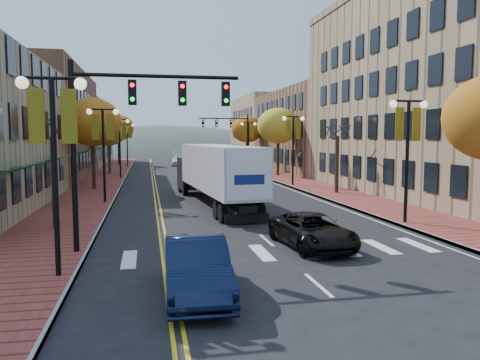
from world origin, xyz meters
TOP-DOWN VIEW (x-y plane):
  - ground at (0.00, 0.00)m, footprint 200.00×200.00m
  - sidewalk_left at (-9.00, 32.50)m, footprint 4.00×85.00m
  - sidewalk_right at (9.00, 32.50)m, footprint 4.00×85.00m
  - building_left_mid at (-17.00, 36.00)m, footprint 12.00×24.00m
  - building_left_far at (-17.00, 61.00)m, footprint 12.00×26.00m
  - building_right_near at (18.50, 16.00)m, footprint 15.00×28.00m
  - building_right_mid at (18.50, 42.00)m, footprint 15.00×24.00m
  - building_right_far at (18.50, 64.00)m, footprint 15.00×20.00m
  - tree_left_a at (-9.00, 8.00)m, footprint 0.28×0.28m
  - tree_left_b at (-9.00, 24.00)m, footprint 4.48×4.48m
  - tree_left_c at (-9.00, 40.00)m, footprint 4.16×4.16m
  - tree_left_d at (-9.00, 58.00)m, footprint 4.61×4.61m
  - tree_right_b at (9.00, 18.00)m, footprint 0.28×0.28m
  - tree_right_c at (9.00, 34.00)m, footprint 4.48×4.48m
  - tree_right_d at (9.00, 50.00)m, footprint 4.35×4.35m
  - lamp_left_a at (-7.50, 0.00)m, footprint 1.96×0.36m
  - lamp_left_b at (-7.50, 16.00)m, footprint 1.96×0.36m
  - lamp_left_c at (-7.50, 34.00)m, footprint 1.96×0.36m
  - lamp_left_d at (-7.50, 52.00)m, footprint 1.96×0.36m
  - lamp_right_a at (7.50, 6.00)m, footprint 1.96×0.36m
  - lamp_right_b at (7.50, 24.00)m, footprint 1.96×0.36m
  - lamp_right_c at (7.50, 42.00)m, footprint 1.96×0.36m
  - traffic_mast_near at (-5.48, 3.00)m, footprint 6.10×0.35m
  - traffic_mast_far at (5.48, 42.00)m, footprint 6.10×0.34m
  - semi_truck at (-0.70, 14.45)m, footprint 3.71×15.24m
  - navy_sedan at (-3.56, -2.17)m, footprint 1.77×4.77m
  - black_suv at (1.44, 2.47)m, footprint 2.59×4.91m
  - car_far_white at (-0.50, 55.08)m, footprint 1.99×4.15m
  - car_far_silver at (0.50, 64.60)m, footprint 2.39×5.16m
  - car_far_oncoming at (0.50, 69.92)m, footprint 1.85×4.92m

SIDE VIEW (x-z plane):
  - ground at x=0.00m, z-range 0.00..0.00m
  - sidewalk_left at x=-9.00m, z-range 0.00..0.15m
  - sidewalk_right at x=9.00m, z-range 0.00..0.15m
  - black_suv at x=1.44m, z-range 0.00..1.31m
  - car_far_white at x=-0.50m, z-range 0.00..1.37m
  - car_far_silver at x=0.50m, z-range 0.00..1.46m
  - navy_sedan at x=-3.56m, z-range 0.00..1.56m
  - car_far_oncoming at x=0.50m, z-range 0.00..1.60m
  - semi_truck at x=-0.70m, z-range 0.32..4.09m
  - tree_left_a at x=-9.00m, z-range 0.15..4.35m
  - tree_right_b at x=9.00m, z-range 0.15..4.35m
  - lamp_left_a at x=-7.50m, z-range 1.27..7.32m
  - lamp_left_b at x=-7.50m, z-range 1.27..7.32m
  - lamp_left_c at x=-7.50m, z-range 1.27..7.32m
  - lamp_left_d at x=-7.50m, z-range 1.27..7.32m
  - lamp_right_a at x=7.50m, z-range 1.27..7.32m
  - lamp_right_b at x=7.50m, z-range 1.27..7.32m
  - lamp_right_c at x=7.50m, z-range 1.27..7.32m
  - building_left_far at x=-17.00m, z-range 0.00..9.50m
  - traffic_mast_near at x=-5.48m, z-range 1.42..8.42m
  - traffic_mast_far at x=5.48m, z-range 1.42..8.42m
  - building_right_mid at x=18.50m, z-range 0.00..10.00m
  - tree_left_c at x=-9.00m, z-range 1.71..8.40m
  - tree_right_d at x=9.00m, z-range 1.79..8.79m
  - tree_left_b at x=-9.00m, z-range 1.84..9.05m
  - tree_right_c at x=9.00m, z-range 1.84..9.05m
  - building_left_mid at x=-17.00m, z-range 0.00..11.00m
  - building_right_far at x=18.50m, z-range 0.00..11.00m
  - tree_left_d at x=-9.00m, z-range 1.89..9.31m
  - building_right_near at x=18.50m, z-range 0.00..15.00m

